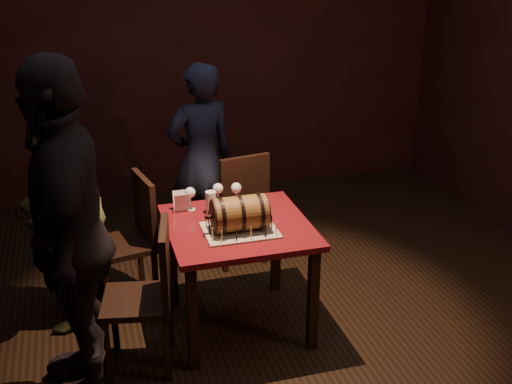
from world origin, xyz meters
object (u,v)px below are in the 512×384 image
wine_glass_right (236,189)px  chair_left_rear (133,234)px  chair_back (240,202)px  person_left_front (70,236)px  wine_glass_mid (218,190)px  pub_table (238,240)px  chair_left_front (150,290)px  pint_of_ale (211,203)px  wine_glass_left (190,194)px  person_back (201,159)px  person_left_rear (56,209)px  barrel_cake (240,213)px

wine_glass_right → chair_left_rear: size_ratio=0.17×
chair_back → person_left_front: (-1.25, -1.22, 0.46)m
wine_glass_mid → wine_glass_right: 0.12m
pub_table → chair_left_front: (-0.61, -0.27, -0.12)m
pint_of_ale → chair_back: chair_back is taller
wine_glass_right → pint_of_ale: wine_glass_right is taller
wine_glass_left → wine_glass_mid: same height
person_back → person_left_rear: (-1.12, -0.80, 0.04)m
person_back → wine_glass_left: bearing=61.0°
pint_of_ale → person_left_rear: size_ratio=0.09×
pub_table → chair_left_front: chair_left_front is taller
wine_glass_left → chair_left_front: size_ratio=0.17×
wine_glass_left → person_back: bearing=74.3°
pint_of_ale → person_left_front: bearing=-146.6°
wine_glass_right → person_left_front: size_ratio=0.08×
wine_glass_left → chair_left_rear: (-0.38, 0.22, -0.35)m
person_back → person_left_front: (-1.02, -1.58, 0.20)m
person_left_front → person_back: bearing=151.1°
pint_of_ale → person_left_front: size_ratio=0.08×
barrel_cake → pint_of_ale: (-0.11, 0.32, -0.05)m
pub_table → barrel_cake: (-0.01, -0.10, 0.23)m
chair_left_rear → chair_back: bearing=21.1°
wine_glass_right → person_back: person_back is taller
pub_table → barrel_cake: bearing=-97.4°
wine_glass_left → chair_left_front: chair_left_front is taller
barrel_cake → person_left_front: 1.04m
chair_left_front → barrel_cake: bearing=15.7°
person_back → pub_table: bearing=76.3°
wine_glass_right → person_left_front: 1.28m
chair_left_rear → person_back: (0.63, 0.69, 0.26)m
pint_of_ale → chair_back: bearing=60.5°
pub_table → wine_glass_left: size_ratio=5.59×
chair_left_rear → chair_left_front: bearing=-88.7°
wine_glass_mid → person_left_rear: person_left_rear is taller
pint_of_ale → chair_left_front: (-0.48, -0.49, -0.30)m
wine_glass_mid → chair_left_rear: bearing=161.0°
wine_glass_left → chair_left_rear: 0.56m
chair_left_front → person_back: person_back is taller
wine_glass_right → chair_left_front: (-0.67, -0.57, -0.35)m
pub_table → person_left_front: 1.13m
wine_glass_left → person_back: person_back is taller
chair_back → person_back: 0.50m
pub_table → barrel_cake: size_ratio=2.29×
pub_table → person_left_rear: size_ratio=0.55×
pint_of_ale → wine_glass_mid: bearing=55.3°
wine_glass_left → wine_glass_right: (0.31, -0.01, 0.00)m
pint_of_ale → chair_left_rear: 0.66m
wine_glass_right → person_back: (-0.06, 0.91, -0.09)m
chair_back → chair_left_front: (-0.84, -1.12, 0.00)m
chair_left_rear → person_back: bearing=47.4°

